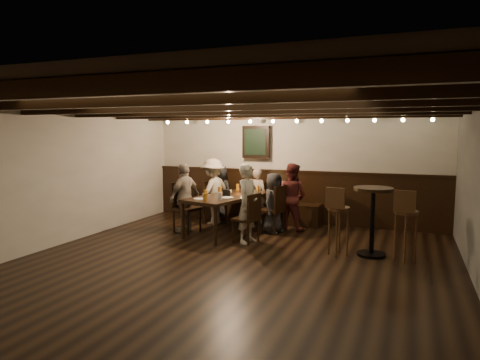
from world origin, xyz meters
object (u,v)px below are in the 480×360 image
at_px(person_bench_centre, 258,196).
at_px(person_right_near, 274,203).
at_px(chair_left_near, 214,211).
at_px(person_left_near, 213,191).
at_px(bar_stool_right, 405,235).
at_px(person_right_far, 248,203).
at_px(chair_right_far, 247,227).
at_px(bar_stool_left, 338,230).
at_px(person_bench_right, 291,197).
at_px(high_top_table, 373,211).
at_px(chair_left_far, 186,217).
at_px(chair_right_near, 272,218).
at_px(person_left_far, 185,198).
at_px(dining_table, 229,198).
at_px(person_bench_left, 220,192).

height_order(person_bench_centre, person_right_near, person_bench_centre).
xyz_separation_m(chair_left_near, person_bench_centre, (0.84, 0.42, 0.32)).
distance_m(person_left_near, person_right_near, 1.50).
bearing_deg(bar_stool_right, person_right_far, -173.02).
bearing_deg(chair_right_far, person_bench_centre, 25.60).
xyz_separation_m(chair_right_far, bar_stool_left, (1.65, -0.24, 0.14)).
bearing_deg(person_bench_right, chair_left_near, 15.53).
bearing_deg(person_bench_centre, bar_stool_left, 150.16).
height_order(person_left_near, high_top_table, person_left_near).
distance_m(chair_left_far, high_top_table, 3.60).
height_order(chair_left_far, person_bench_centre, person_bench_centre).
height_order(chair_right_near, person_right_near, person_right_near).
distance_m(person_bench_right, bar_stool_left, 1.94).
distance_m(person_left_far, bar_stool_right, 4.13).
distance_m(chair_left_near, chair_right_far, 1.70).
bearing_deg(dining_table, person_bench_right, 45.00).
relative_size(person_bench_left, bar_stool_right, 1.11).
height_order(chair_right_near, high_top_table, high_top_table).
distance_m(bar_stool_left, bar_stool_right, 1.00).
bearing_deg(high_top_table, person_bench_right, 141.92).
bearing_deg(person_right_near, person_bench_right, -18.43).
bearing_deg(person_bench_right, chair_left_far, 39.79).
xyz_separation_m(chair_right_near, bar_stool_left, (1.45, -1.12, 0.13)).
bearing_deg(person_left_far, person_left_near, 180.00).
distance_m(dining_table, person_bench_left, 1.27).
xyz_separation_m(dining_table, person_right_near, (0.83, 0.27, -0.08)).
bearing_deg(chair_left_near, chair_right_far, 57.96).
height_order(person_right_near, bar_stool_right, person_right_near).
xyz_separation_m(chair_right_far, person_right_far, (0.03, -0.01, 0.44)).
height_order(high_top_table, bar_stool_left, bar_stool_left).
xyz_separation_m(chair_left_near, person_right_near, (1.43, -0.33, 0.31)).
relative_size(person_bench_centre, person_right_near, 1.01).
xyz_separation_m(dining_table, chair_left_far, (-0.80, -0.28, -0.37)).
distance_m(person_bench_right, person_right_far, 1.36).
bearing_deg(chair_left_far, chair_right_far, 90.00).
relative_size(chair_right_near, chair_right_far, 1.06).
bearing_deg(bar_stool_left, chair_left_near, 165.50).
xyz_separation_m(dining_table, person_left_near, (-0.63, 0.61, 0.03)).
xyz_separation_m(chair_left_far, chair_right_near, (1.61, 0.56, -0.02)).
relative_size(person_bench_centre, bar_stool_left, 1.07).
height_order(person_bench_left, bar_stool_right, person_bench_left).
xyz_separation_m(dining_table, bar_stool_left, (2.25, -0.84, -0.26)).
height_order(chair_right_near, bar_stool_right, bar_stool_right).
bearing_deg(chair_left_near, bar_stool_right, 83.06).
xyz_separation_m(chair_left_near, chair_right_far, (1.20, -1.20, -0.01)).
bearing_deg(chair_right_near, person_left_far, 121.48).
bearing_deg(chair_left_far, person_left_far, -90.00).
xyz_separation_m(person_bench_centre, person_right_far, (0.40, -1.63, 0.11)).
bearing_deg(chair_left_far, person_bench_centre, 154.33).
height_order(person_bench_centre, person_left_near, person_left_near).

